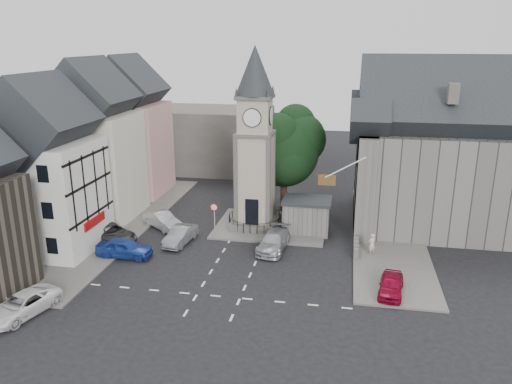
% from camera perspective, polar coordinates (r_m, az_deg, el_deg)
% --- Properties ---
extents(ground, '(120.00, 120.00, 0.00)m').
position_cam_1_polar(ground, '(39.37, -2.27, -8.00)').
color(ground, black).
rests_on(ground, ground).
extents(pavement_west, '(6.00, 30.00, 0.14)m').
position_cam_1_polar(pavement_west, '(48.55, -15.24, -3.54)').
color(pavement_west, '#595651').
rests_on(pavement_west, ground).
extents(pavement_east, '(6.00, 26.00, 0.14)m').
position_cam_1_polar(pavement_east, '(46.03, 14.79, -4.66)').
color(pavement_east, '#595651').
rests_on(pavement_east, ground).
extents(central_island, '(10.00, 8.00, 0.16)m').
position_cam_1_polar(central_island, '(46.32, 1.72, -3.92)').
color(central_island, '#595651').
rests_on(central_island, ground).
extents(road_markings, '(20.00, 8.00, 0.01)m').
position_cam_1_polar(road_markings, '(34.61, -4.32, -11.79)').
color(road_markings, silver).
rests_on(road_markings, ground).
extents(clock_tower, '(4.86, 4.86, 16.25)m').
position_cam_1_polar(clock_tower, '(44.31, -0.11, 5.95)').
color(clock_tower, '#4C4944').
rests_on(clock_tower, ground).
extents(stone_shelter, '(4.30, 3.30, 3.08)m').
position_cam_1_polar(stone_shelter, '(44.99, 5.80, -2.66)').
color(stone_shelter, '#5F5B58').
rests_on(stone_shelter, ground).
extents(town_tree, '(7.20, 7.20, 10.80)m').
position_cam_1_polar(town_tree, '(49.08, 3.28, 5.66)').
color(town_tree, black).
rests_on(town_tree, ground).
extents(warning_sign_post, '(0.70, 0.19, 2.85)m').
position_cam_1_polar(warning_sign_post, '(44.21, -4.80, -2.33)').
color(warning_sign_post, black).
rests_on(warning_sign_post, ground).
extents(terrace_pink, '(8.10, 7.60, 12.80)m').
position_cam_1_polar(terrace_pink, '(56.83, -14.21, 6.35)').
color(terrace_pink, tan).
rests_on(terrace_pink, ground).
extents(terrace_cream, '(8.10, 7.60, 12.80)m').
position_cam_1_polar(terrace_cream, '(49.82, -17.97, 4.56)').
color(terrace_cream, beige).
rests_on(terrace_cream, ground).
extents(terrace_tudor, '(8.10, 7.60, 12.00)m').
position_cam_1_polar(terrace_tudor, '(43.25, -22.85, 1.67)').
color(terrace_tudor, silver).
rests_on(terrace_tudor, ground).
extents(backdrop_west, '(20.00, 10.00, 8.00)m').
position_cam_1_polar(backdrop_west, '(67.06, -7.09, 6.09)').
color(backdrop_west, '#4C4944').
rests_on(backdrop_west, ground).
extents(east_building, '(14.40, 11.40, 12.60)m').
position_cam_1_polar(east_building, '(47.51, 19.45, 3.44)').
color(east_building, '#5F5B58').
rests_on(east_building, ground).
extents(east_boundary_wall, '(0.40, 16.00, 0.90)m').
position_cam_1_polar(east_boundary_wall, '(47.61, 11.31, -3.19)').
color(east_boundary_wall, '#5F5B58').
rests_on(east_boundary_wall, ground).
extents(flagpole, '(3.68, 0.10, 2.74)m').
position_cam_1_polar(flagpole, '(39.93, 10.18, 2.78)').
color(flagpole, white).
rests_on(flagpole, ground).
extents(car_west_blue, '(4.52, 1.93, 1.52)m').
position_cam_1_polar(car_west_blue, '(41.27, -14.80, -6.21)').
color(car_west_blue, navy).
rests_on(car_west_blue, ground).
extents(car_west_silver, '(4.56, 3.94, 1.48)m').
position_cam_1_polar(car_west_silver, '(46.65, -10.63, -3.19)').
color(car_west_silver, '#ABADB3').
rests_on(car_west_silver, ground).
extents(car_west_grey, '(5.94, 5.07, 1.51)m').
position_cam_1_polar(car_west_grey, '(44.64, -16.27, -4.53)').
color(car_west_grey, '#303033').
rests_on(car_west_grey, ground).
extents(car_island_silver, '(2.07, 4.50, 1.43)m').
position_cam_1_polar(car_island_silver, '(43.01, -8.64, -4.91)').
color(car_island_silver, gray).
rests_on(car_island_silver, ground).
extents(car_island_east, '(2.56, 5.26, 1.47)m').
position_cam_1_polar(car_island_east, '(41.33, 2.03, -5.62)').
color(car_island_east, '#9D9FA5').
rests_on(car_island_east, ground).
extents(car_east_red, '(2.11, 4.10, 1.33)m').
position_cam_1_polar(car_east_red, '(35.73, 15.19, -10.21)').
color(car_east_red, maroon).
rests_on(car_east_red, ground).
extents(van_sw_white, '(3.58, 5.39, 1.38)m').
position_cam_1_polar(van_sw_white, '(35.38, -25.14, -11.58)').
color(van_sw_white, white).
rests_on(van_sw_white, ground).
extents(pedestrian, '(0.79, 0.76, 1.82)m').
position_cam_1_polar(pedestrian, '(41.30, 13.09, -5.84)').
color(pedestrian, beige).
rests_on(pedestrian, ground).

